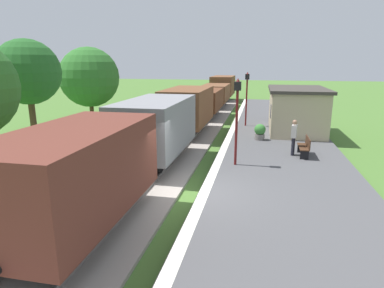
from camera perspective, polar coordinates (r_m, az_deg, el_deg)
ground_plane at (r=11.52m, az=0.19°, el=-9.36°), size 160.00×160.00×0.00m
platform_slab at (r=11.33m, az=16.50°, el=-9.71°), size 6.00×60.00×0.25m
platform_edge_stripe at (r=11.36m, az=2.19°, el=-8.34°), size 0.36×60.00×0.01m
track_ballast at (r=12.17m, az=-11.05°, el=-8.02°), size 3.80×60.00×0.12m
rail_near at (r=11.87m, az=-7.85°, el=-7.78°), size 0.07×60.00×0.14m
rail_far at (r=12.41m, az=-14.18°, el=-7.11°), size 0.07×60.00×0.14m
freight_train at (r=23.78m, az=0.71°, el=6.82°), size 2.50×39.20×2.72m
station_hut at (r=22.02m, az=17.68°, el=5.73°), size 3.50×5.80×2.78m
bench_near_hut at (r=16.37m, az=19.06°, el=-0.38°), size 0.42×1.50×0.91m
bench_down_platform at (r=26.72m, az=16.37°, el=5.15°), size 0.42×1.50×0.91m
person_waiting at (r=16.25m, az=17.31°, el=1.33°), size 0.31×0.42×1.71m
potted_planter at (r=19.15m, az=11.73°, el=2.12°), size 0.64×0.64×0.92m
lamp_post_near at (r=13.87m, az=7.86°, el=6.55°), size 0.28×0.28×3.70m
lamp_post_far at (r=23.10m, az=9.53°, el=9.42°), size 0.28×0.28×3.70m
tree_trackside_mid at (r=16.46m, az=-26.72°, el=11.04°), size 2.87×2.87×5.60m
tree_trackside_far at (r=23.47m, az=-17.44°, el=11.02°), size 3.97×3.97×5.60m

